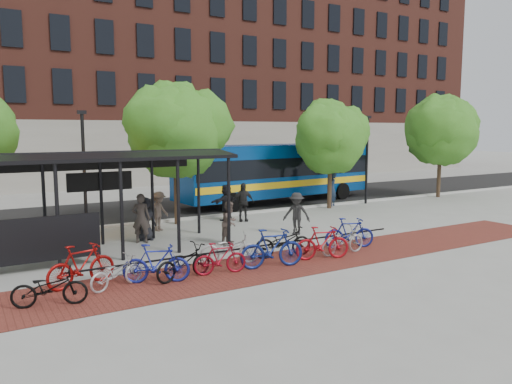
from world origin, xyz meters
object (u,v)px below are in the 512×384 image
bike_0 (49,288)px  bike_7 (272,248)px  bus_shelter (76,169)px  lamp_post_right (367,157)px  bike_2 (116,272)px  bike_3 (156,263)px  pedestrian_4 (243,202)px  pedestrian_0 (145,219)px  bike_6 (229,248)px  bike_9 (322,243)px  tree_c (331,135)px  bike_10 (342,240)px  tree_b (177,127)px  bike_8 (283,242)px  bike_1 (81,265)px  bike_11 (349,233)px  bus (277,169)px  pedestrian_7 (332,189)px  pedestrian_8 (230,222)px  tree_d (442,127)px  lamp_post_left (84,168)px  pedestrian_3 (159,211)px  bike_4 (184,262)px  pedestrian_5 (226,202)px  pedestrian_1 (141,218)px  pedestrian_9 (297,214)px  bike_5 (220,258)px

bike_0 → bike_7: 6.57m
bus_shelter → lamp_post_right: bearing=13.4°
bike_2 → bike_3: bearing=-117.3°
pedestrian_4 → pedestrian_0: bearing=-147.1°
bike_6 → bike_9: bike_9 is taller
tree_c → bike_10: (-6.29, -8.36, -3.56)m
tree_b → pedestrian_4: bearing=-20.3°
bike_9 → pedestrian_0: 7.19m
bike_6 → bike_8: (1.94, -0.23, 0.04)m
bike_7 → bike_10: (3.04, 0.19, -0.13)m
bike_1 → bike_6: bike_1 is taller
bike_3 → bike_11: bearing=-63.5°
bike_8 → bike_10: bearing=-99.2°
bus → pedestrian_0: 11.84m
pedestrian_7 → pedestrian_8: bearing=-3.3°
tree_c → bike_1: size_ratio=2.95×
bike_9 → pedestrian_7: (7.83, 9.00, 0.39)m
tree_d → bike_7: tree_d is taller
lamp_post_left → tree_b: bearing=-3.5°
pedestrian_0 → pedestrian_3: (1.11, 1.53, -0.01)m
bike_4 → pedestrian_7: pedestrian_7 is taller
tree_d → bike_6: bearing=-159.0°
bike_10 → bike_7: bearing=91.6°
bike_8 → bike_9: bike_9 is taller
lamp_post_left → bike_7: lamp_post_left is taller
tree_b → bike_7: (-0.34, -8.55, -3.83)m
pedestrian_5 → pedestrian_1: bearing=11.0°
lamp_post_left → bike_8: lamp_post_left is taller
bike_9 → bike_11: size_ratio=1.00×
bike_10 → pedestrian_7: size_ratio=0.98×
bus_shelter → pedestrian_8: (5.36, -1.02, -2.18)m
lamp_post_right → bike_0: (-18.81, -8.90, -2.28)m
bus_shelter → bike_3: bus_shelter is taller
tree_d → pedestrian_9: tree_d is taller
bike_5 → bike_7: size_ratio=0.78×
tree_b → bike_7: 9.38m
bike_0 → pedestrian_9: (10.19, 3.85, 0.40)m
bike_5 → pedestrian_4: size_ratio=0.89×
pedestrian_3 → pedestrian_4: size_ratio=0.93×
bike_4 → bike_5: 1.14m
bike_1 → tree_b: bearing=-53.5°
bike_3 → bike_2: bearing=107.0°
tree_b → bus: size_ratio=0.50×
lamp_post_right → lamp_post_left: bearing=180.0°
pedestrian_4 → pedestrian_7: bearing=28.5°
tree_c → lamp_post_left: tree_c is taller
tree_c → pedestrian_8: 10.61m
bike_7 → pedestrian_0: 6.25m
bike_2 → bike_6: bearing=-101.3°
bike_2 → bike_7: (4.75, -0.50, 0.19)m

